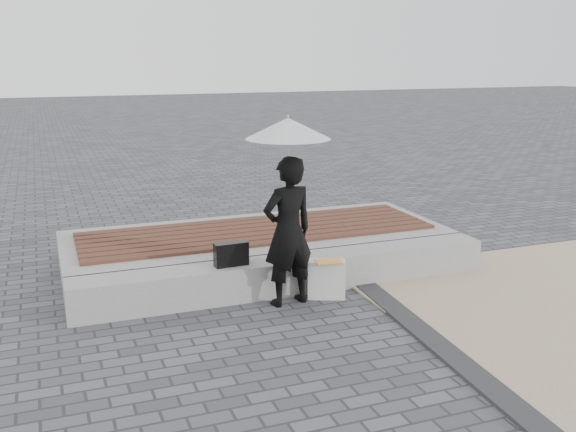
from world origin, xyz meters
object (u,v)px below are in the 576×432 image
at_px(woman, 288,232).
at_px(parasol, 288,128).
at_px(seating_ledge, 290,274).
at_px(handbag, 231,254).
at_px(canvas_tote, 326,279).

relative_size(woman, parasol, 1.43).
height_order(woman, parasol, parasol).
height_order(seating_ledge, handbag, handbag).
bearing_deg(woman, canvas_tote, 169.88).
bearing_deg(canvas_tote, handbag, -176.26).
distance_m(seating_ledge, woman, 0.75).
height_order(seating_ledge, canvas_tote, canvas_tote).
bearing_deg(parasol, canvas_tote, 0.69).
height_order(seating_ledge, woman, woman).
xyz_separation_m(parasol, canvas_tote, (0.47, 0.01, -1.72)).
bearing_deg(seating_ledge, handbag, -176.99).
distance_m(handbag, canvas_tote, 1.11).
height_order(parasol, handbag, parasol).
distance_m(parasol, canvas_tote, 1.78).
relative_size(seating_ledge, parasol, 4.34).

